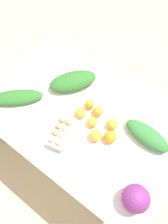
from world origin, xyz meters
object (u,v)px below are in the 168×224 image
at_px(greens_bunch_kale, 147,136).
at_px(cabbage_purple, 136,198).
at_px(greens_bunch_scallion, 16,97).
at_px(orange_6, 81,113).
at_px(orange_3, 110,137).
at_px(orange_2, 112,124).
at_px(orange_4, 96,135).
at_px(orange_5, 98,111).
at_px(orange_0, 92,122).
at_px(orange_1, 89,104).
at_px(egg_carton, 61,132).
at_px(greens_bunch_chard, 73,81).

bearing_deg(greens_bunch_kale, cabbage_purple, 108.97).
height_order(cabbage_purple, greens_bunch_scallion, cabbage_purple).
relative_size(greens_bunch_kale, orange_6, 4.33).
relative_size(greens_bunch_kale, orange_3, 3.87).
xyz_separation_m(greens_bunch_scallion, orange_2, (-0.67, -0.24, 0.01)).
distance_m(orange_4, orange_5, 0.18).
distance_m(orange_5, orange_6, 0.12).
distance_m(orange_4, orange_6, 0.20).
xyz_separation_m(cabbage_purple, orange_0, (0.48, -0.25, -0.05)).
bearing_deg(greens_bunch_scallion, orange_4, -170.80).
xyz_separation_m(cabbage_purple, orange_1, (0.58, -0.35, -0.05)).
xyz_separation_m(egg_carton, orange_3, (-0.28, -0.17, -0.00)).
bearing_deg(orange_1, greens_bunch_scallion, 30.66).
distance_m(greens_bunch_kale, orange_6, 0.47).
bearing_deg(greens_bunch_chard, orange_3, 157.05).
bearing_deg(greens_bunch_scallion, orange_3, -168.03).
bearing_deg(orange_4, orange_2, -107.98).
relative_size(cabbage_purple, greens_bunch_kale, 0.51).
bearing_deg(egg_carton, orange_1, -17.95).
bearing_deg(greens_bunch_kale, greens_bunch_scallion, 18.62).
xyz_separation_m(egg_carton, orange_0, (-0.12, -0.19, -0.01)).
bearing_deg(greens_bunch_chard, orange_5, 162.97).
distance_m(greens_bunch_scallion, orange_2, 0.71).
bearing_deg(orange_1, orange_0, 134.76).
relative_size(orange_1, orange_6, 0.88).
xyz_separation_m(greens_bunch_kale, orange_2, (0.23, 0.07, -0.01)).
height_order(greens_bunch_chard, orange_5, greens_bunch_chard).
xyz_separation_m(egg_carton, orange_1, (-0.02, -0.29, -0.01)).
bearing_deg(cabbage_purple, orange_5, -34.63).
distance_m(greens_bunch_chard, orange_4, 0.46).
xyz_separation_m(orange_3, orange_4, (0.09, 0.05, -0.00)).
height_order(orange_1, orange_2, orange_2).
bearing_deg(orange_2, greens_bunch_scallion, 19.41).
relative_size(greens_bunch_chard, greens_bunch_kale, 1.11).
bearing_deg(greens_bunch_chard, orange_6, 139.51).
bearing_deg(orange_5, orange_1, -6.61).
bearing_deg(greens_bunch_scallion, orange_5, -154.21).
bearing_deg(greens_bunch_kale, orange_6, 15.62).
bearing_deg(orange_1, orange_2, 171.47).
distance_m(orange_1, orange_2, 0.22).
xyz_separation_m(cabbage_purple, greens_bunch_kale, (0.13, -0.39, -0.04)).
bearing_deg(orange_4, orange_3, -149.78).
xyz_separation_m(orange_2, orange_5, (0.13, -0.02, -0.00)).
relative_size(greens_bunch_scallion, orange_5, 5.33).
distance_m(greens_bunch_chard, orange_5, 0.31).
bearing_deg(egg_carton, greens_bunch_kale, -69.35).
height_order(egg_carton, orange_5, egg_carton).
xyz_separation_m(egg_carton, greens_bunch_kale, (-0.47, -0.32, 0.00)).
bearing_deg(orange_0, greens_bunch_kale, -158.84).
relative_size(cabbage_purple, orange_5, 2.26).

